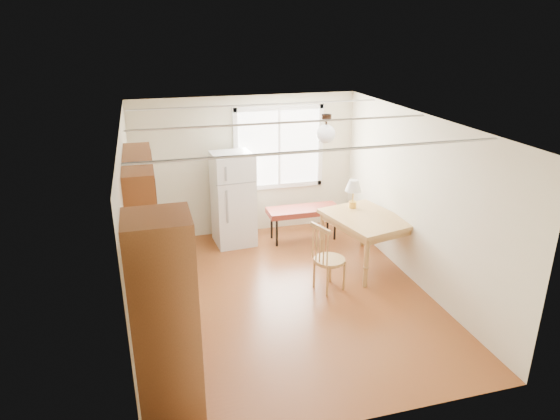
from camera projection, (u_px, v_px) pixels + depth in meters
name	position (u px, v px, depth m)	size (l,w,h in m)	color
room_shell	(285.00, 214.00, 6.69)	(4.60, 5.60, 2.62)	#5D2B13
kitchen_run	(159.00, 280.00, 5.83)	(0.65, 3.40, 2.20)	brown
window_unit	(279.00, 148.00, 8.97)	(1.64, 0.05, 1.51)	white
pendant_light	(326.00, 133.00, 6.88)	(0.26, 0.26, 0.40)	black
refrigerator	(233.00, 199.00, 8.60)	(0.71, 0.72, 1.62)	silver
bench	(303.00, 211.00, 8.83)	(1.28, 0.47, 0.59)	maroon
dining_table	(366.00, 223.00, 7.81)	(1.27, 1.51, 0.83)	#9E743D
chair	(325.00, 254.00, 7.07)	(0.49, 0.49, 1.03)	#9E743D
table_lamp	(353.00, 188.00, 8.03)	(0.27, 0.27, 0.47)	gold
coffee_maker	(160.00, 294.00, 5.15)	(0.19, 0.25, 0.36)	black
kettle	(151.00, 277.00, 5.56)	(0.13, 0.13, 0.25)	red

